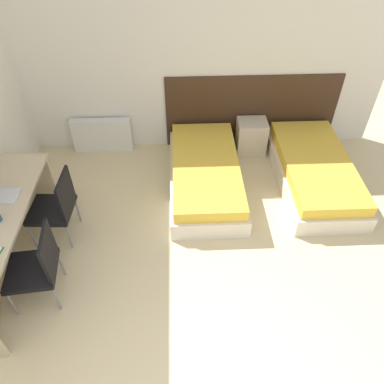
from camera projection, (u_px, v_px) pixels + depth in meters
The scene contains 8 objects.
wall_back at pixel (186, 60), 5.00m from camera, with size 5.59×0.05×2.70m.
headboard_panel at pixel (251, 111), 5.54m from camera, with size 2.53×0.03×1.12m.
bed_near_window at pixel (205, 175), 5.03m from camera, with size 0.95×1.93×0.41m.
bed_near_door at pixel (314, 172), 5.08m from camera, with size 0.95×1.93×0.41m.
nightstand at pixel (251, 136), 5.59m from camera, with size 0.43×0.35×0.51m.
radiator at pixel (102, 135), 5.61m from camera, with size 0.88×0.12×0.52m.
chair_near_laptop at pixel (56, 205), 4.21m from camera, with size 0.50×0.50×0.90m.
chair_near_notebook at pixel (37, 265), 3.61m from camera, with size 0.52×0.52×0.90m.
Camera 1 is at (-0.13, -1.02, 3.47)m, focal length 35.00 mm.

